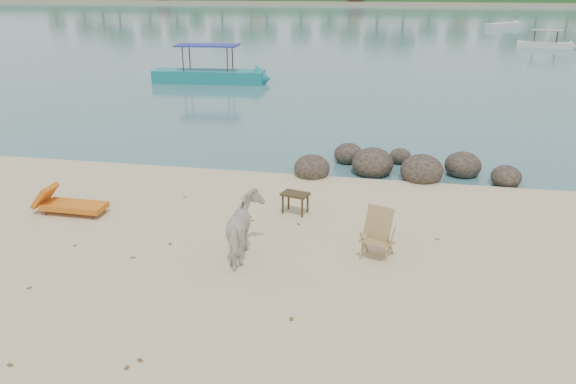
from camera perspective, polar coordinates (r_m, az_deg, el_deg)
name	(u,v)px	position (r m, az deg, el deg)	size (l,w,h in m)	color
water	(385,14)	(99.31, 9.78, 17.38)	(400.00, 400.00, 0.00)	#36686D
boulders	(397,167)	(16.68, 11.04, 2.53)	(6.34, 2.84, 0.91)	black
cow	(245,229)	(11.24, -4.36, -3.81)	(0.68, 1.50, 1.27)	silver
side_table	(295,204)	(13.44, 0.74, -1.27)	(0.63, 0.41, 0.51)	black
lounge_chair	(74,204)	(14.36, -20.91, -1.10)	(1.89, 0.66, 0.57)	orange
deck_chair	(377,236)	(11.41, 9.08, -4.47)	(0.61, 0.67, 0.96)	#A49052
boat_near	(208,51)	(31.87, -8.16, 13.99)	(6.85, 1.54, 3.33)	#16797C
boat_mid	(546,33)	(53.20, 24.77, 14.48)	(4.84, 1.09, 2.38)	silver
boat_far	(504,25)	(74.23, 21.07, 15.59)	(5.91, 1.33, 0.69)	silver
dead_leaves	(187,268)	(11.28, -10.22, -7.56)	(7.65, 7.04, 0.00)	brown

